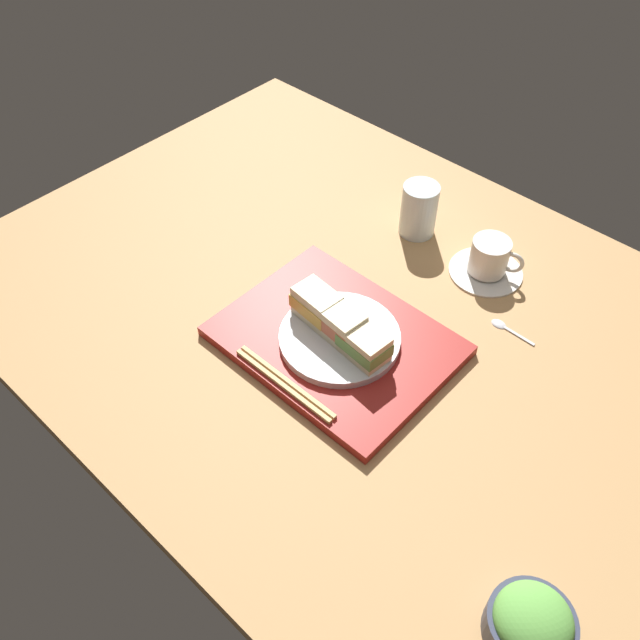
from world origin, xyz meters
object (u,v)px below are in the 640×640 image
object	(u,v)px
chopsticks_pair	(285,383)
sandwich_far	(364,344)
sandwich_middle	(340,324)
teaspoon	(504,326)
sandwich_plate	(340,338)
coffee_cup	(489,260)
drinking_glass	(419,210)
sandwich_near	(317,305)
salad_bowl	(531,624)

from	to	relation	value
chopsticks_pair	sandwich_far	bearing A→B (deg)	64.26
sandwich_middle	teaspoon	bearing A→B (deg)	52.15
sandwich_plate	chopsticks_pair	distance (cm)	12.74
coffee_cup	drinking_glass	bearing A→B (deg)	177.57
sandwich_plate	sandwich_far	size ratio (longest dim) A/B	2.42
coffee_cup	teaspoon	bearing A→B (deg)	-44.05
sandwich_middle	teaspoon	distance (cm)	29.67
sandwich_near	chopsticks_pair	bearing A→B (deg)	-67.91
chopsticks_pair	drinking_glass	distance (cm)	47.02
sandwich_plate	sandwich_near	world-z (taller)	sandwich_near
chopsticks_pair	teaspoon	size ratio (longest dim) A/B	2.40
sandwich_far	salad_bowl	xyz separation A→B (cm)	(41.79, -18.29, -2.65)
sandwich_plate	salad_bowl	bearing A→B (deg)	-21.67
salad_bowl	sandwich_far	bearing A→B (deg)	156.36
sandwich_near	teaspoon	distance (cm)	33.00
chopsticks_pair	sandwich_plate	bearing A→B (deg)	88.90
drinking_glass	coffee_cup	bearing A→B (deg)	-2.43
sandwich_far	chopsticks_pair	distance (cm)	14.00
chopsticks_pair	sandwich_near	bearing A→B (deg)	112.09
coffee_cup	sandwich_far	bearing A→B (deg)	-93.89
salad_bowl	coffee_cup	size ratio (longest dim) A/B	0.79
sandwich_middle	salad_bowl	distance (cm)	51.11
sandwich_middle	chopsticks_pair	world-z (taller)	sandwich_middle
coffee_cup	drinking_glass	world-z (taller)	drinking_glass
sandwich_middle	sandwich_far	distance (cm)	5.67
sandwich_near	coffee_cup	bearing A→B (deg)	67.14
salad_bowl	chopsticks_pair	world-z (taller)	salad_bowl
drinking_glass	teaspoon	bearing A→B (deg)	-21.02
sandwich_middle	sandwich_far	size ratio (longest dim) A/B	0.99
sandwich_middle	drinking_glass	bearing A→B (deg)	105.28
sandwich_plate	coffee_cup	size ratio (longest dim) A/B	1.47
sandwich_near	coffee_cup	xyz separation A→B (cm)	(13.52, 32.07, -3.09)
sandwich_near	teaspoon	xyz separation A→B (cm)	(23.49, 22.43, -5.87)
drinking_glass	teaspoon	distance (cm)	29.32
salad_bowl	drinking_glass	world-z (taller)	drinking_glass
chopsticks_pair	coffee_cup	distance (cm)	46.08
sandwich_near	coffee_cup	size ratio (longest dim) A/B	0.62
chopsticks_pair	teaspoon	bearing A→B (deg)	63.12
salad_bowl	chopsticks_pair	distance (cm)	48.06
chopsticks_pair	drinking_glass	xyz separation A→B (cm)	(-8.87, 46.08, 3.07)
sandwich_far	sandwich_middle	bearing A→B (deg)	174.46
drinking_glass	teaspoon	xyz separation A→B (cm)	(26.96, -10.36, -5.01)
sandwich_middle	coffee_cup	size ratio (longest dim) A/B	0.60
coffee_cup	teaspoon	world-z (taller)	coffee_cup
salad_bowl	drinking_glass	distance (cm)	76.96
sandwich_plate	teaspoon	world-z (taller)	sandwich_plate
coffee_cup	teaspoon	xyz separation A→B (cm)	(9.97, -9.64, -2.78)
salad_bowl	coffee_cup	xyz separation A→B (cm)	(-39.53, 51.46, -0.09)
sandwich_far	coffee_cup	xyz separation A→B (cm)	(2.25, 33.17, -2.74)
sandwich_near	salad_bowl	world-z (taller)	sandwich_near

